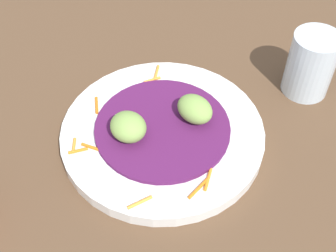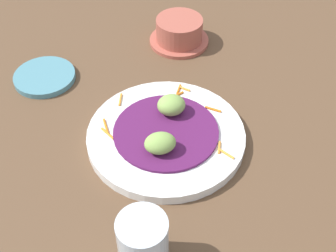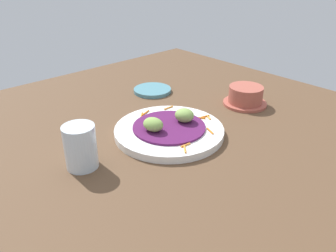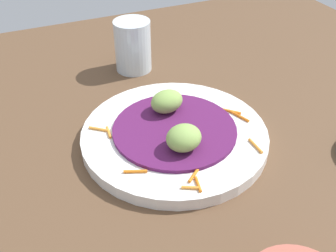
% 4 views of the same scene
% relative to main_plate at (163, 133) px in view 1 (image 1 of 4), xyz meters
% --- Properties ---
extents(table_surface, '(1.10, 1.10, 0.02)m').
position_rel_main_plate_xyz_m(table_surface, '(0.04, -0.05, -0.02)').
color(table_surface, brown).
rests_on(table_surface, ground).
extents(main_plate, '(0.27, 0.27, 0.02)m').
position_rel_main_plate_xyz_m(main_plate, '(0.00, 0.00, 0.00)').
color(main_plate, white).
rests_on(main_plate, table_surface).
extents(cabbage_bed, '(0.18, 0.18, 0.01)m').
position_rel_main_plate_xyz_m(cabbage_bed, '(0.00, -0.00, 0.01)').
color(cabbage_bed, '#51194C').
rests_on(cabbage_bed, main_plate).
extents(carrot_garnish, '(0.22, 0.18, 0.00)m').
position_rel_main_plate_xyz_m(carrot_garnish, '(0.00, -0.04, 0.01)').
color(carrot_garnish, orange).
rests_on(carrot_garnish, main_plate).
extents(guac_scoop_left, '(0.06, 0.05, 0.03)m').
position_rel_main_plate_xyz_m(guac_scoop_left, '(-0.01, -0.04, 0.03)').
color(guac_scoop_left, '#84A851').
rests_on(guac_scoop_left, cabbage_bed).
extents(guac_scoop_center, '(0.06, 0.05, 0.03)m').
position_rel_main_plate_xyz_m(guac_scoop_center, '(0.01, 0.04, 0.03)').
color(guac_scoop_center, '#84A851').
rests_on(guac_scoop_center, cabbage_bed).
extents(water_glass, '(0.07, 0.07, 0.09)m').
position_rel_main_plate_xyz_m(water_glass, '(0.02, 0.23, 0.04)').
color(water_glass, silver).
rests_on(water_glass, table_surface).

